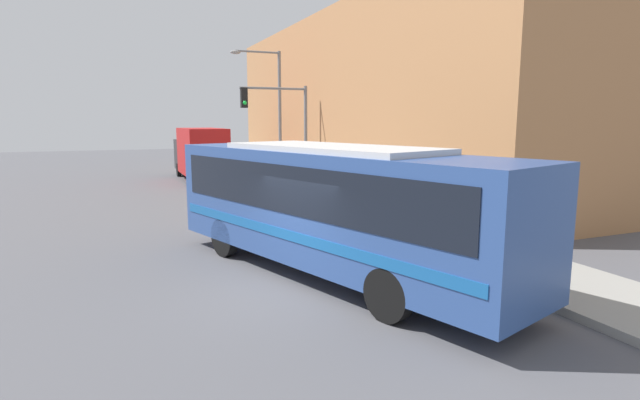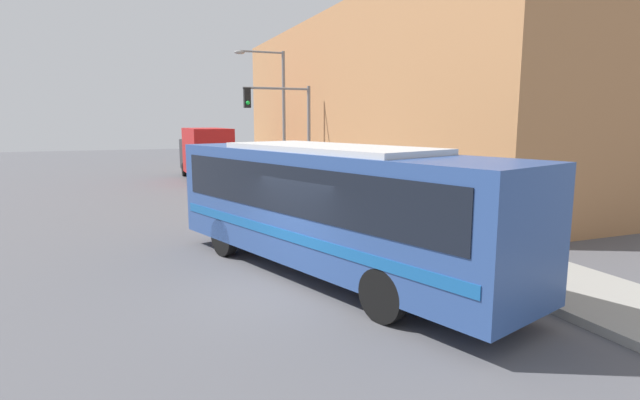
% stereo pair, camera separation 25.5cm
% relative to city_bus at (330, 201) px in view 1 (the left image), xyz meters
% --- Properties ---
extents(ground_plane, '(120.00, 120.00, 0.00)m').
position_rel_city_bus_xyz_m(ground_plane, '(-1.35, -0.71, -1.87)').
color(ground_plane, '#515156').
extents(sidewalk, '(2.88, 70.00, 0.18)m').
position_rel_city_bus_xyz_m(sidewalk, '(4.59, 19.29, -1.78)').
color(sidewalk, gray).
rests_on(sidewalk, ground_plane).
extents(building_facade, '(6.00, 30.19, 9.65)m').
position_rel_city_bus_xyz_m(building_facade, '(9.03, 15.38, 2.95)').
color(building_facade, '#B27A4C').
rests_on(building_facade, ground_plane).
extents(city_bus, '(5.52, 10.75, 3.22)m').
position_rel_city_bus_xyz_m(city_bus, '(0.00, 0.00, 0.00)').
color(city_bus, '#2D4C8C').
rests_on(city_bus, ground_plane).
extents(delivery_truck, '(2.32, 8.16, 3.33)m').
position_rel_city_bus_xyz_m(delivery_truck, '(0.44, 21.46, -0.08)').
color(delivery_truck, '#B21919').
rests_on(delivery_truck, ground_plane).
extents(fire_hydrant, '(0.23, 0.31, 0.73)m').
position_rel_city_bus_xyz_m(fire_hydrant, '(3.75, 1.82, -1.33)').
color(fire_hydrant, '#999999').
rests_on(fire_hydrant, sidewalk).
extents(traffic_light_pole, '(3.28, 0.35, 5.24)m').
position_rel_city_bus_xyz_m(traffic_light_pole, '(2.78, 11.65, 1.91)').
color(traffic_light_pole, slate).
rests_on(traffic_light_pole, sidewalk).
extents(parking_meter, '(0.14, 0.14, 1.20)m').
position_rel_city_bus_xyz_m(parking_meter, '(3.75, 7.64, -0.87)').
color(parking_meter, slate).
rests_on(parking_meter, sidewalk).
extents(street_lamp, '(2.80, 0.28, 7.37)m').
position_rel_city_bus_xyz_m(street_lamp, '(3.63, 15.87, 2.70)').
color(street_lamp, slate).
rests_on(street_lamp, sidewalk).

